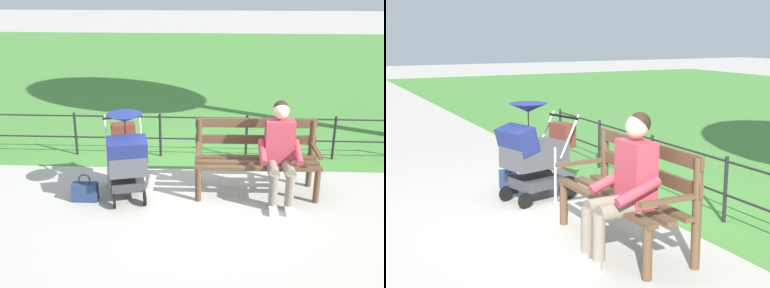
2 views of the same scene
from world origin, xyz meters
The scene contains 6 objects.
ground_plane centered at (0.00, 0.00, 0.00)m, with size 60.00×60.00×0.00m, color #ADA89E.
park_bench centered at (-0.73, -0.12, 0.53)m, with size 1.61×0.63×0.96m.
person_on_bench centered at (-1.00, 0.11, 0.68)m, with size 0.54×0.74×1.28m.
stroller centered at (0.94, 0.16, 0.59)m, with size 0.70×0.97×1.15m.
handbag centered at (1.46, 0.29, 0.13)m, with size 0.32×0.14×0.37m.
park_fence centered at (0.00, -1.29, 0.42)m, with size 6.78×0.04×0.70m.
Camera 2 is at (-4.98, 2.54, 1.93)m, focal length 52.72 mm.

